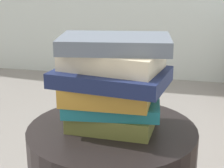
{
  "coord_description": "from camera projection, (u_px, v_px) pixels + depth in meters",
  "views": [
    {
      "loc": [
        0.22,
        -0.9,
        0.84
      ],
      "look_at": [
        0.0,
        0.0,
        0.55
      ],
      "focal_mm": 58.72,
      "sensor_mm": 36.0,
      "label": 1
    }
  ],
  "objects": [
    {
      "name": "book_olive",
      "position": [
        113.0,
        119.0,
        1.01
      ],
      "size": [
        0.23,
        0.16,
        0.05
      ],
      "primitive_type": "cube",
      "rotation": [
        0.0,
        0.0,
        -0.03
      ],
      "color": "olive",
      "rests_on": "side_table"
    },
    {
      "name": "book_teal",
      "position": [
        112.0,
        105.0,
        1.0
      ],
      "size": [
        0.27,
        0.2,
        0.03
      ],
      "primitive_type": "cube",
      "rotation": [
        0.0,
        0.0,
        0.12
      ],
      "color": "#1E727F",
      "rests_on": "book_olive"
    },
    {
      "name": "book_ochre",
      "position": [
        108.0,
        92.0,
        0.98
      ],
      "size": [
        0.23,
        0.18,
        0.05
      ],
      "primitive_type": "cube",
      "rotation": [
        0.0,
        0.0,
        0.03
      ],
      "color": "#B7842D",
      "rests_on": "book_teal"
    },
    {
      "name": "book_navy",
      "position": [
        112.0,
        77.0,
        0.96
      ],
      "size": [
        0.31,
        0.23,
        0.04
      ],
      "primitive_type": "cube",
      "rotation": [
        0.0,
        0.0,
        -0.12
      ],
      "color": "#19234C",
      "rests_on": "book_ochre"
    },
    {
      "name": "book_cream",
      "position": [
        110.0,
        60.0,
        0.96
      ],
      "size": [
        0.27,
        0.2,
        0.05
      ],
      "primitive_type": "cube",
      "rotation": [
        0.0,
        0.0,
        -0.16
      ],
      "color": "beige",
      "rests_on": "book_navy"
    },
    {
      "name": "book_slate",
      "position": [
        115.0,
        43.0,
        0.95
      ],
      "size": [
        0.31,
        0.22,
        0.04
      ],
      "primitive_type": "cube",
      "rotation": [
        0.0,
        0.0,
        0.16
      ],
      "color": "slate",
      "rests_on": "book_cream"
    }
  ]
}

